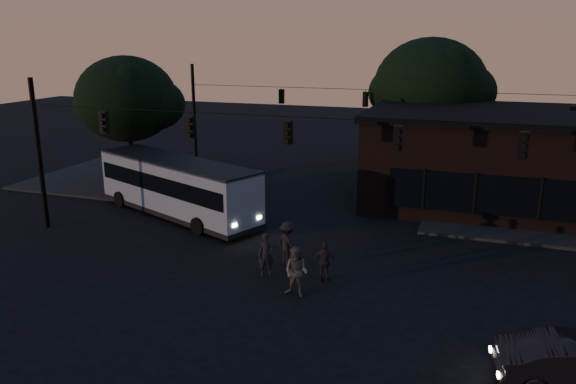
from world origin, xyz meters
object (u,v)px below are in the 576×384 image
(building, at_px, (506,158))
(bus, at_px, (177,185))
(pedestrian_b, at_px, (296,272))
(pedestrian_c, at_px, (325,262))
(pedestrian_d, at_px, (288,243))
(pedestrian_a, at_px, (266,255))

(building, distance_m, bus, 18.54)
(pedestrian_b, xyz_separation_m, pedestrian_c, (0.65, 1.62, -0.14))
(pedestrian_b, bearing_deg, pedestrian_c, 75.35)
(pedestrian_c, bearing_deg, pedestrian_d, -37.70)
(building, relative_size, bus, 1.39)
(bus, bearing_deg, pedestrian_c, -6.42)
(building, bearing_deg, pedestrian_d, -125.08)
(pedestrian_c, bearing_deg, building, -122.47)
(bus, distance_m, pedestrian_b, 11.72)
(bus, relative_size, pedestrian_b, 5.80)
(pedestrian_b, height_order, pedestrian_c, pedestrian_b)
(pedestrian_c, bearing_deg, bus, -36.06)
(pedestrian_a, distance_m, pedestrian_d, 1.52)
(bus, bearing_deg, pedestrian_b, -14.90)
(building, distance_m, pedestrian_c, 15.50)
(building, xyz_separation_m, pedestrian_d, (-8.82, -12.56, -1.78))
(bus, relative_size, pedestrian_a, 6.24)
(bus, height_order, pedestrian_b, bus)
(building, relative_size, pedestrian_b, 8.06)
(building, bearing_deg, pedestrian_c, -116.45)
(pedestrian_b, distance_m, pedestrian_c, 1.75)
(pedestrian_b, bearing_deg, bus, 148.59)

